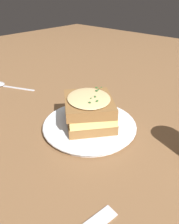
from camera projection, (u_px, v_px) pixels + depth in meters
name	position (u px, v px, depth m)	size (l,w,h in m)	color
ground_plane	(76.00, 128.00, 0.54)	(2.40, 2.40, 0.00)	brown
dinner_plate	(90.00, 125.00, 0.53)	(0.23, 0.23, 0.02)	white
sandwich	(89.00, 110.00, 0.51)	(0.16, 0.16, 0.07)	brown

